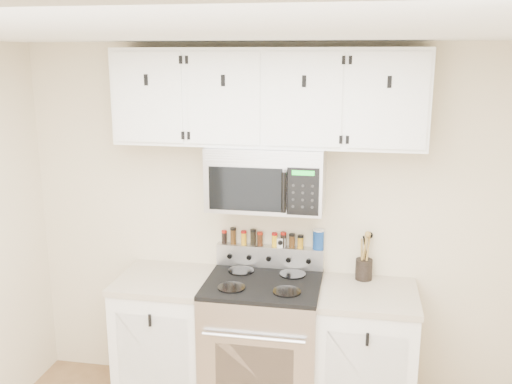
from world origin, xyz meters
TOP-DOWN VIEW (x-y plane):
  - back_wall at (0.00, 1.75)m, footprint 3.50×0.01m
  - ceiling at (0.00, 0.00)m, footprint 3.50×3.50m
  - range at (0.00, 1.43)m, footprint 0.76×0.65m
  - base_cabinet_left at (-0.69, 1.45)m, footprint 0.64×0.62m
  - base_cabinet_right at (0.69, 1.45)m, footprint 0.64×0.62m
  - microwave at (0.00, 1.55)m, footprint 0.76×0.44m
  - upper_cabinets at (-0.00, 1.58)m, footprint 2.00×0.35m
  - utensil_crock at (0.66, 1.66)m, footprint 0.11×0.11m
  - kitchen_timer at (0.08, 1.71)m, footprint 0.07×0.06m
  - salt_canister at (0.34, 1.71)m, footprint 0.08×0.08m
  - spice_jar_0 at (-0.33, 1.71)m, footprint 0.04×0.04m
  - spice_jar_1 at (-0.27, 1.71)m, footprint 0.04×0.04m
  - spice_jar_2 at (-0.19, 1.71)m, footprint 0.04×0.04m
  - spice_jar_3 at (-0.12, 1.71)m, footprint 0.04×0.04m
  - spice_jar_4 at (-0.07, 1.71)m, footprint 0.04×0.04m
  - spice_jar_5 at (0.03, 1.71)m, footprint 0.04×0.04m
  - spice_jar_6 at (0.10, 1.71)m, footprint 0.04×0.04m
  - spice_jar_7 at (0.16, 1.71)m, footprint 0.04×0.04m
  - spice_jar_8 at (0.22, 1.71)m, footprint 0.04×0.04m

SIDE VIEW (x-z plane):
  - base_cabinet_left at x=-0.69m, z-range 0.00..0.92m
  - base_cabinet_right at x=0.69m, z-range 0.00..0.92m
  - range at x=0.00m, z-range -0.06..1.04m
  - utensil_crock at x=0.66m, z-range 0.84..1.17m
  - kitchen_timer at x=0.08m, z-range 1.10..1.17m
  - spice_jar_8 at x=0.22m, z-range 1.10..1.19m
  - spice_jar_0 at x=-0.33m, z-range 1.10..1.20m
  - spice_jar_4 at x=-0.07m, z-range 1.10..1.20m
  - spice_jar_5 at x=0.03m, z-range 1.10..1.20m
  - spice_jar_7 at x=0.16m, z-range 1.10..1.20m
  - spice_jar_2 at x=-0.19m, z-range 1.10..1.20m
  - spice_jar_6 at x=0.10m, z-range 1.10..1.21m
  - spice_jar_3 at x=-0.12m, z-range 1.10..1.22m
  - spice_jar_1 at x=-0.27m, z-range 1.10..1.22m
  - salt_canister at x=0.34m, z-range 1.10..1.24m
  - back_wall at x=0.00m, z-range 0.00..2.50m
  - microwave at x=0.00m, z-range 1.42..1.84m
  - upper_cabinets at x=0.00m, z-range 1.84..2.46m
  - ceiling at x=0.00m, z-range 2.49..2.50m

